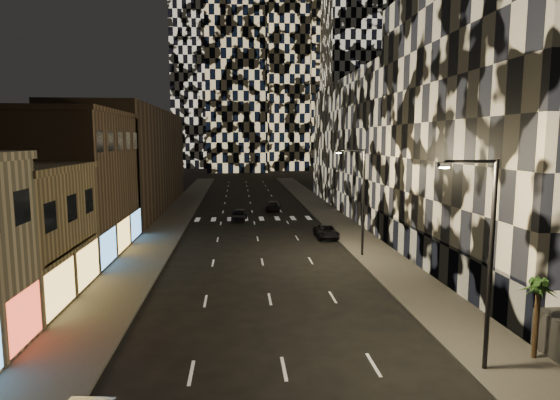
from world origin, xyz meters
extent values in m
cube|color=#47443F|center=(-10.00, 50.00, 0.07)|extent=(4.00, 120.00, 0.15)
cube|color=#47443F|center=(10.00, 50.00, 0.07)|extent=(4.00, 120.00, 0.15)
cube|color=#4C4C47|center=(-7.90, 50.00, 0.07)|extent=(0.20, 120.00, 0.15)
cube|color=#4C4C47|center=(7.90, 50.00, 0.07)|extent=(0.20, 120.00, 0.15)
cube|color=brown|center=(-17.00, 33.50, 6.00)|extent=(10.00, 15.00, 12.00)
cube|color=brown|center=(-17.00, 60.00, 7.00)|extent=(10.00, 40.00, 14.00)
cube|color=#232326|center=(20.00, 24.50, 11.00)|extent=(16.00, 25.00, 22.00)
cube|color=#383838|center=(12.30, 24.50, 1.50)|extent=(0.60, 25.00, 3.00)
cube|color=#232326|center=(20.00, 57.00, 9.00)|extent=(16.00, 40.00, 18.00)
cube|color=black|center=(35.00, 135.00, 50.00)|extent=(20.00, 20.00, 100.00)
cube|color=black|center=(-2.00, 140.00, 47.50)|extent=(18.00, 18.00, 95.00)
cylinder|color=black|center=(8.60, 10.00, 4.65)|extent=(0.20, 0.20, 9.00)
cylinder|color=black|center=(7.50, 10.00, 9.05)|extent=(2.20, 0.14, 0.14)
cube|color=black|center=(6.40, 10.00, 8.93)|extent=(0.50, 0.25, 0.18)
cube|color=#FFEAB2|center=(6.40, 10.00, 8.81)|extent=(0.35, 0.18, 0.06)
cylinder|color=black|center=(8.60, 30.00, 4.65)|extent=(0.20, 0.20, 9.00)
cylinder|color=black|center=(7.50, 30.00, 9.05)|extent=(2.20, 0.14, 0.14)
cube|color=black|center=(6.40, 30.00, 8.93)|extent=(0.50, 0.25, 0.18)
cube|color=#FFEAB2|center=(6.40, 30.00, 8.81)|extent=(0.35, 0.18, 0.06)
imported|color=black|center=(-1.78, 48.84, 0.71)|extent=(2.18, 4.35, 1.42)
imported|color=black|center=(3.04, 56.69, 0.69)|extent=(2.53, 4.94, 1.37)
imported|color=black|center=(7.00, 37.85, 0.63)|extent=(2.11, 4.55, 1.26)
cylinder|color=#47331E|center=(11.34, 10.75, 1.73)|extent=(0.24, 0.24, 3.17)
sphere|color=#214318|center=(11.34, 10.75, 3.46)|extent=(0.69, 0.69, 0.69)
cone|color=#214318|center=(11.59, 10.71, 3.42)|extent=(1.40, 0.47, 0.84)
cone|color=#214318|center=(11.52, 10.91, 3.42)|extent=(1.19, 1.14, 0.84)
cone|color=#214318|center=(11.32, 10.99, 3.42)|extent=(0.38, 1.39, 0.84)
cone|color=#214318|center=(11.14, 10.88, 3.42)|extent=(1.29, 1.00, 0.84)
cone|color=#214318|center=(11.11, 10.67, 3.42)|extent=(1.39, 0.67, 0.84)
cone|color=#214318|center=(11.25, 10.52, 3.42)|extent=(0.76, 1.38, 0.84)
cone|color=#214318|center=(11.47, 10.53, 3.42)|extent=(0.93, 1.33, 0.84)
camera|label=1|loc=(-1.91, -8.18, 9.94)|focal=30.00mm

